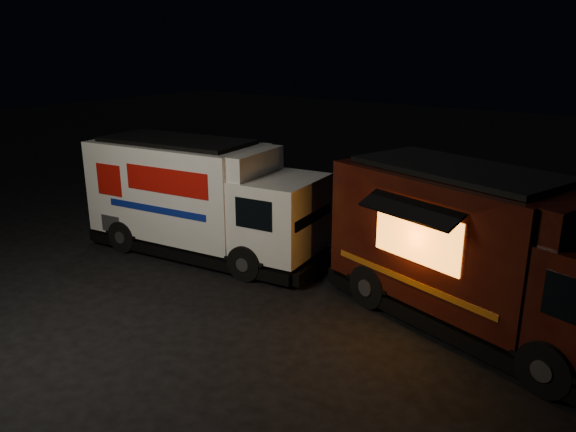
# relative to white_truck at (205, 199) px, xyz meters

# --- Properties ---
(ground) EXTENTS (80.00, 80.00, 0.00)m
(ground) POSITION_rel_white_truck_xyz_m (2.62, -2.22, -1.53)
(ground) COLOR black
(ground) RESTS_ON ground
(white_truck) EXTENTS (6.96, 3.10, 3.05)m
(white_truck) POSITION_rel_white_truck_xyz_m (0.00, 0.00, 0.00)
(white_truck) COLOR white
(white_truck) RESTS_ON ground
(red_truck) EXTENTS (7.22, 4.34, 3.16)m
(red_truck) POSITION_rel_white_truck_xyz_m (7.39, 0.19, 0.05)
(red_truck) COLOR #3E140B
(red_truck) RESTS_ON ground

